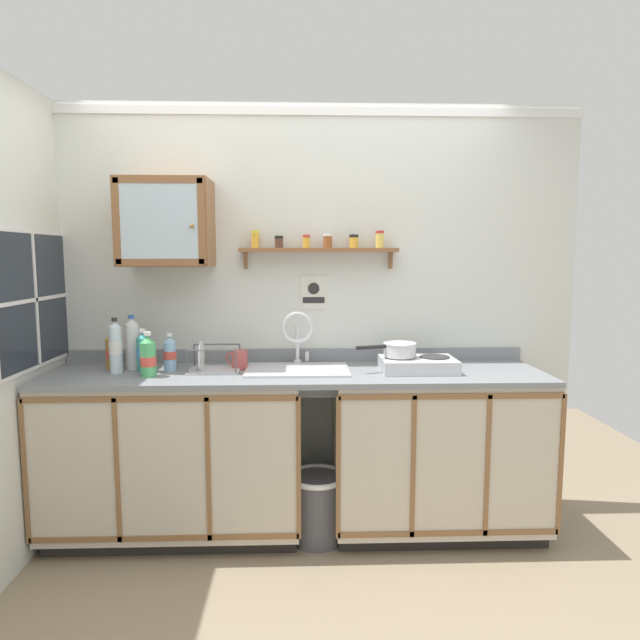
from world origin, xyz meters
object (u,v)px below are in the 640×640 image
Objects in this scene: hot_plate_stove at (418,364)px; bottle_water_blue_3 at (170,354)px; bottle_juice_amber_4 at (113,351)px; trash_bin at (317,505)px; bottle_water_clear_0 at (116,347)px; bottle_opaque_white_5 at (132,344)px; saucepan at (399,349)px; wall_cabinet at (166,223)px; bottle_detergent_teal_1 at (143,352)px; dish_rack at (212,366)px; mug at (239,360)px; sink at (298,372)px; warning_sign at (314,293)px; bottle_soda_green_2 at (148,357)px.

hot_plate_stove is 1.41m from bottle_water_blue_3.
bottle_juice_amber_4 reaches higher than trash_bin.
hot_plate_stove is 1.69m from bottle_water_clear_0.
bottle_opaque_white_5 is 0.82× the size of trash_bin.
bottle_opaque_white_5 is (-1.52, 0.09, 0.02)m from saucepan.
wall_cabinet reaches higher than hot_plate_stove.
saucepan is 1.45× the size of bottle_detergent_teal_1.
dish_rack reaches higher than mug.
warning_sign is at bearing 69.78° from sink.
wall_cabinet is at bearing 163.44° from trash_bin.
mug is at bearing -152.98° from warning_sign.
bottle_detergent_teal_1 is 1.19× the size of warning_sign.
warning_sign is (-0.58, 0.31, 0.39)m from hot_plate_stove.
warning_sign is at bearing 148.59° from saucepan.
hot_plate_stove is 1.19× the size of saucepan.
bottle_opaque_white_5 is (0.11, -0.01, 0.04)m from bottle_juice_amber_4.
bottle_water_blue_3 is (0.28, 0.05, -0.05)m from bottle_water_clear_0.
warning_sign is 1.23m from trash_bin.
bottle_detergent_teal_1 is at bearing 115.64° from bottle_soda_green_2.
bottle_juice_amber_4 is at bearing 169.73° from bottle_water_blue_3.
hot_plate_stove is 2.06× the size of warning_sign.
hot_plate_stove is at bearing 9.69° from trash_bin.
wall_cabinet reaches higher than bottle_opaque_white_5.
dish_rack is at bearing -8.50° from bottle_juice_amber_4.
bottle_water_clear_0 is (-1.69, 0.01, 0.11)m from hot_plate_stove.
warning_sign reaches higher than bottle_water_clear_0.
bottle_water_blue_3 is at bearing -10.27° from bottle_juice_amber_4.
wall_cabinet reaches higher than mug.
bottle_opaque_white_5 reaches higher than dish_rack.
hot_plate_stove is at bearing -3.90° from bottle_opaque_white_5.
bottle_opaque_white_5 reaches higher than saucepan.
mug reaches higher than trash_bin.
bottle_water_blue_3 reaches higher than dish_rack.
bottle_soda_green_2 is at bearing 179.46° from trash_bin.
dish_rack is at bearing 167.20° from trash_bin.
sink is at bearing 0.61° from bottle_detergent_teal_1.
wall_cabinet reaches higher than bottle_detergent_teal_1.
hot_plate_stove is 0.14m from saucepan.
warning_sign is at bearing 15.38° from bottle_water_clear_0.
warning_sign reaches higher than bottle_juice_amber_4.
sink is 1.39× the size of hot_plate_stove.
dish_rack is 0.16m from mug.
bottle_water_clear_0 is 0.15m from bottle_detergent_teal_1.
trash_bin is at bearing -10.70° from bottle_juice_amber_4.
hot_plate_stove is 1.02m from mug.
bottle_soda_green_2 is 0.77m from wall_cabinet.
saucepan is 1.38m from bottle_soda_green_2.
dish_rack is (-0.49, -0.01, 0.04)m from sink.
bottle_detergent_teal_1 is 1.05× the size of bottle_juice_amber_4.
hot_plate_stove is at bearing -4.11° from sink.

